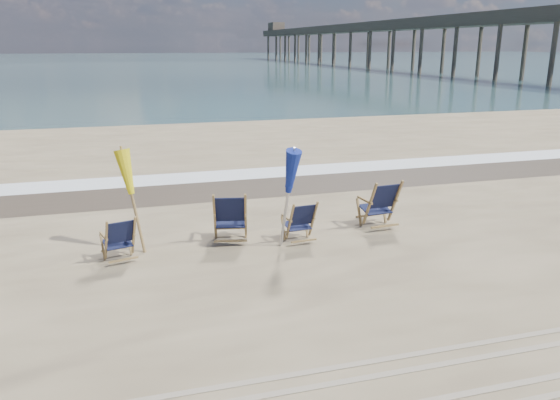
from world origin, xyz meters
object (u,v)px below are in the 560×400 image
(beach_chair_0, at_px, (134,237))
(beach_chair_1, at_px, (246,218))
(umbrella_yellow, at_px, (132,177))
(beach_chair_2, at_px, (313,221))
(umbrella_blue, at_px, (287,172))
(fishing_pier, at_px, (386,39))
(beach_chair_3, at_px, (395,203))

(beach_chair_0, xyz_separation_m, beach_chair_1, (2.15, 0.28, 0.10))
(beach_chair_1, xyz_separation_m, umbrella_yellow, (-2.10, 0.23, 0.91))
(beach_chair_1, distance_m, beach_chair_2, 1.35)
(umbrella_yellow, bearing_deg, umbrella_blue, -15.87)
(beach_chair_1, height_order, fishing_pier, fishing_pier)
(beach_chair_1, relative_size, beach_chair_3, 0.98)
(beach_chair_1, distance_m, umbrella_blue, 1.33)
(umbrella_yellow, distance_m, umbrella_blue, 2.88)
(beach_chair_1, xyz_separation_m, beach_chair_3, (3.30, 0.08, 0.01))
(beach_chair_1, bearing_deg, umbrella_yellow, 5.75)
(beach_chair_3, distance_m, fishing_pier, 79.91)
(beach_chair_2, distance_m, umbrella_blue, 1.30)
(fishing_pier, bearing_deg, beach_chair_1, -118.36)
(beach_chair_0, distance_m, fishing_pier, 82.78)
(beach_chair_2, distance_m, beach_chair_3, 2.02)
(umbrella_blue, bearing_deg, beach_chair_0, 174.27)
(fishing_pier, bearing_deg, umbrella_yellow, -119.72)
(beach_chair_2, xyz_separation_m, umbrella_yellow, (-3.42, 0.51, 1.01))
(beach_chair_1, relative_size, umbrella_yellow, 0.55)
(beach_chair_0, relative_size, beach_chair_1, 0.82)
(beach_chair_0, xyz_separation_m, umbrella_yellow, (0.05, 0.51, 1.01))
(beach_chair_1, height_order, umbrella_yellow, umbrella_yellow)
(beach_chair_0, relative_size, umbrella_yellow, 0.45)
(beach_chair_1, xyz_separation_m, umbrella_blue, (0.67, -0.56, 1.00))
(beach_chair_2, bearing_deg, beach_chair_0, -5.23)
(umbrella_yellow, distance_m, fishing_pier, 82.27)
(fishing_pier, bearing_deg, beach_chair_0, -119.58)
(beach_chair_2, distance_m, umbrella_yellow, 3.60)
(beach_chair_3, height_order, fishing_pier, fishing_pier)
(beach_chair_0, height_order, umbrella_yellow, umbrella_yellow)
(beach_chair_2, bearing_deg, fishing_pier, -122.65)
(beach_chair_2, xyz_separation_m, fishing_pier, (37.33, 71.91, 4.20))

